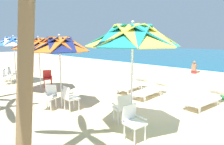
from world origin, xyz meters
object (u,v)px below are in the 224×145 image
Objects in this scene: beach_umbrella_1 at (59,45)px; plastic_chair_5 at (6,75)px; beach_umbrella_0 at (133,37)px; plastic_chair_3 at (70,97)px; beach_umbrella_3 at (13,42)px; plastic_chair_0 at (122,107)px; plastic_chair_1 at (133,120)px; beach_ball at (224,96)px; plastic_chair_4 at (47,77)px; plastic_chair_6 at (7,73)px; sun_lounger_0 at (205,99)px; beachgoer_seated at (195,69)px; palm_tree_1 at (22,12)px; beach_umbrella_2 at (38,44)px; sun_lounger_2 at (132,85)px; plastic_chair_2 at (49,95)px; sun_lounger_1 at (150,90)px; plastic_chair_7 at (19,73)px.

plastic_chair_5 is at bearing -178.36° from beach_umbrella_1.
beach_umbrella_0 is 3.32× the size of plastic_chair_5.
beach_umbrella_3 is (-6.03, 0.36, 1.79)m from plastic_chair_3.
plastic_chair_0 is at bearing 4.94° from plastic_chair_5.
plastic_chair_1 is 2.75× the size of beach_ball.
plastic_chair_4 is 3.07m from plastic_chair_6.
sun_lounger_0 is 2.38× the size of beachgoer_seated.
palm_tree_1 is 14.26× the size of beach_ball.
beach_umbrella_2 is at bearing -152.39° from sun_lounger_0.
beach_umbrella_0 is 1.29× the size of sun_lounger_2.
plastic_chair_1 is (0.32, -0.32, -1.98)m from beach_umbrella_0.
plastic_chair_5 reaches higher than beach_ball.
beach_ball is (9.31, 4.78, -2.13)m from beach_umbrella_3.
sun_lounger_0 is at bearing 23.92° from plastic_chair_5.
plastic_chair_2 is 5.61m from sun_lounger_0.
beach_umbrella_0 is at bearing -23.29° from plastic_chair_0.
beach_umbrella_1 reaches higher than beach_ball.
beachgoer_seated is (-0.43, 10.82, -0.20)m from plastic_chair_3.
beach_umbrella_1 reaches higher than sun_lounger_1.
beach_umbrella_0 is at bearing 12.56° from plastic_chair_2.
plastic_chair_4 is (-3.24, 1.56, 0.00)m from plastic_chair_2.
sun_lounger_1 is at bearing 35.68° from beach_umbrella_2.
plastic_chair_7 is (-9.31, 0.74, 0.00)m from plastic_chair_1.
plastic_chair_1 is at bearing 6.17° from plastic_chair_2.
beach_umbrella_0 is 3.32× the size of plastic_chair_6.
sun_lounger_1 is at bearing 26.33° from plastic_chair_4.
plastic_chair_6 is at bearing 179.15° from plastic_chair_1.
plastic_chair_4 is (-3.90, 1.17, 0.00)m from plastic_chair_3.
plastic_chair_2 is 0.39× the size of sun_lounger_0.
beachgoer_seated is at bearing 88.84° from plastic_chair_2.
beach_umbrella_0 is at bearing 5.71° from beach_umbrella_1.
beach_umbrella_0 is 4.92m from sun_lounger_2.
plastic_chair_1 is at bearing -93.14° from sun_lounger_0.
plastic_chair_1 is at bearing -0.49° from plastic_chair_3.
beachgoer_seated reaches higher than plastic_chair_0.
plastic_chair_3 is 1.00× the size of plastic_chair_6.
plastic_chair_5 is at bearing -179.14° from plastic_chair_1.
beachgoer_seated is at bearing 89.47° from beach_umbrella_1.
beach_umbrella_1 reaches higher than beachgoer_seated.
beach_ball is (3.81, 5.13, -2.06)m from beach_umbrella_1.
palm_tree_1 is at bearing -14.81° from plastic_chair_6.
plastic_chair_2 is at bearing -19.20° from beach_umbrella_2.
beachgoer_seated is (0.10, 10.82, -1.93)m from beach_umbrella_1.
plastic_chair_4 is (-0.58, 0.64, -1.73)m from beach_umbrella_2.
plastic_chair_5 is 0.40× the size of sun_lounger_1.
plastic_chair_6 is at bearing -153.49° from beach_ball.
beach_umbrella_2 is 1.16× the size of sun_lounger_2.
beach_umbrella_2 is 0.57× the size of palm_tree_1.
beachgoer_seated reaches higher than plastic_chair_3.
beach_umbrella_0 is 3.11× the size of beachgoer_seated.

